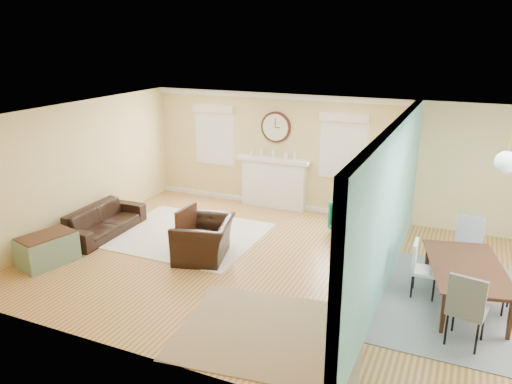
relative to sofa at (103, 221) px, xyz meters
The scene contains 26 objects.
floor 4.00m from the sofa, ahead, with size 9.00×9.00×0.00m, color #915B2A.
wall_back 5.12m from the sofa, 37.28° to the left, with size 9.00×0.02×2.60m, color #E6C17E.
wall_front 5.07m from the sofa, 36.59° to the right, with size 9.00×0.02×2.60m, color #E6C17E.
wall_left 1.14m from the sofa, behind, with size 0.02×6.00×2.60m, color #E6C17E.
ceiling 4.61m from the sofa, ahead, with size 9.00×6.00×0.02m, color white.
partition 5.61m from the sofa, ahead, with size 0.17×6.00×2.60m.
fireplace 3.85m from the sofa, 49.52° to the left, with size 1.70×0.30×1.17m.
wall_clock 4.20m from the sofa, 50.34° to the left, with size 0.70×0.07×0.70m.
window_left 3.42m from the sofa, 72.55° to the left, with size 1.05×0.13×1.42m.
window_right 5.21m from the sofa, 36.51° to the left, with size 1.05×0.13×1.42m.
pendant 7.25m from the sofa, ahead, with size 0.30×0.30×0.55m.
rug_cream 1.68m from the sofa, 22.34° to the left, with size 2.88×2.50×0.02m, color beige.
rug_jute 4.76m from the sofa, 22.93° to the right, with size 2.46×2.01×0.01m, color #988160.
rug_grey 6.74m from the sofa, ahead, with size 2.47×3.09×0.01m, color gray.
sofa is the anchor object (origin of this frame).
eames_chair 2.39m from the sofa, ahead, with size 1.10×0.96×0.71m, color black.
green_chair 5.02m from the sofa, 25.00° to the left, with size 0.72×0.74×0.68m, color #0D7458.
trunk 1.46m from the sofa, 89.43° to the right, with size 0.78×1.05×0.54m.
credenza 5.33m from the sofa, 14.67° to the left, with size 0.47×1.38×0.80m.
tv 5.38m from the sofa, 14.72° to the left, with size 1.17×0.15×0.68m, color black.
garden_stool 5.15m from the sofa, ahead, with size 0.35×0.35×0.51m, color white.
potted_plant 5.17m from the sofa, ahead, with size 0.41×0.36×0.46m, color #337F33.
dining_table 6.73m from the sofa, ahead, with size 1.82×1.01×0.64m, color #422010.
dining_chair_n 6.76m from the sofa, ahead, with size 0.47×0.47×0.99m.
dining_chair_s 6.84m from the sofa, ahead, with size 0.53×0.53×1.03m.
dining_chair_w 6.13m from the sofa, ahead, with size 0.39×0.39×0.87m.
Camera 1 is at (2.56, -7.28, 3.85)m, focal length 35.00 mm.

